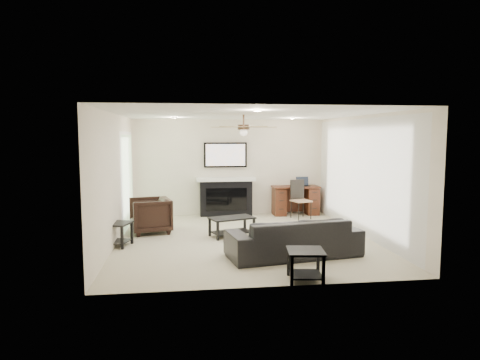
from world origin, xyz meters
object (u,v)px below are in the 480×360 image
(coffee_table, at_px, (232,227))
(sofa, at_px, (294,237))
(armchair, at_px, (150,215))
(desk, at_px, (295,200))
(fireplace_unit, at_px, (226,179))

(coffee_table, bearing_deg, sofa, -79.58)
(sofa, relative_size, coffee_table, 2.54)
(armchair, relative_size, coffee_table, 0.92)
(armchair, xyz_separation_m, coffee_table, (1.70, -0.55, -0.18))
(armchair, relative_size, desk, 0.68)
(sofa, distance_m, fireplace_unit, 4.02)
(sofa, relative_size, fireplace_unit, 1.20)
(sofa, xyz_separation_m, desk, (1.04, 3.81, 0.05))
(coffee_table, bearing_deg, desk, 29.79)
(sofa, height_order, desk, desk)
(sofa, bearing_deg, fireplace_unit, -87.76)
(sofa, bearing_deg, coffee_table, -69.94)
(coffee_table, distance_m, fireplace_unit, 2.42)
(desk, bearing_deg, fireplace_unit, 177.24)
(armchair, distance_m, fireplace_unit, 2.58)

